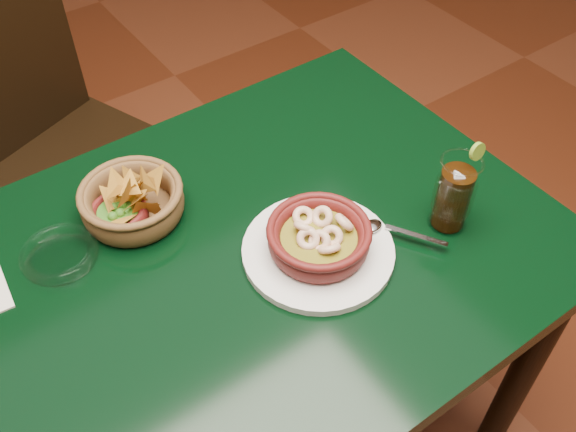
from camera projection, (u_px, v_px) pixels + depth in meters
dining_table at (218, 303)px, 1.14m from camera, size 1.20×0.80×0.75m
dining_chair at (57, 148)px, 1.60m from camera, size 0.59×0.59×0.99m
shrimp_plate at (319, 241)px, 1.07m from camera, size 0.31×0.26×0.08m
chip_basket at (132, 201)px, 1.13m from camera, size 0.22×0.22×0.13m
guacamole_ramekin at (119, 215)px, 1.13m from camera, size 0.12×0.12×0.04m
cola_drink at (454, 194)px, 1.09m from camera, size 0.15×0.15×0.17m
glass_ashtray at (59, 255)px, 1.07m from camera, size 0.14×0.14×0.03m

